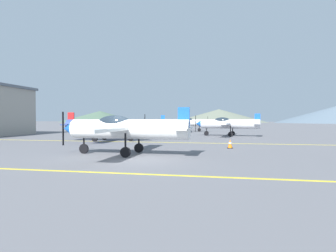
{
  "coord_description": "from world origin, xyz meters",
  "views": [
    {
      "loc": [
        4.38,
        -12.77,
        1.88
      ],
      "look_at": [
        -0.76,
        14.0,
        1.2
      ],
      "focal_mm": 29.41,
      "sensor_mm": 36.0,
      "label": 1
    }
  ],
  "objects_px": {
    "airplane_near": "(124,128)",
    "airplane_mid": "(105,125)",
    "airplane_back": "(184,122)",
    "traffic_cone_front": "(230,144)",
    "airplane_far": "(227,124)"
  },
  "relations": [
    {
      "from": "airplane_near",
      "to": "airplane_mid",
      "type": "distance_m",
      "value": 9.94
    },
    {
      "from": "airplane_near",
      "to": "airplane_mid",
      "type": "relative_size",
      "value": 1.0
    },
    {
      "from": "airplane_back",
      "to": "traffic_cone_front",
      "type": "distance_m",
      "value": 24.04
    },
    {
      "from": "airplane_far",
      "to": "airplane_back",
      "type": "distance_m",
      "value": 11.93
    },
    {
      "from": "airplane_near",
      "to": "traffic_cone_front",
      "type": "relative_size",
      "value": 13.99
    },
    {
      "from": "airplane_mid",
      "to": "traffic_cone_front",
      "type": "distance_m",
      "value": 11.42
    },
    {
      "from": "airplane_near",
      "to": "airplane_mid",
      "type": "bearing_deg",
      "value": 119.62
    },
    {
      "from": "traffic_cone_front",
      "to": "airplane_mid",
      "type": "bearing_deg",
      "value": 157.58
    },
    {
      "from": "airplane_near",
      "to": "airplane_far",
      "type": "bearing_deg",
      "value": 71.74
    },
    {
      "from": "airplane_near",
      "to": "airplane_back",
      "type": "height_order",
      "value": "same"
    },
    {
      "from": "airplane_near",
      "to": "airplane_far",
      "type": "height_order",
      "value": "same"
    },
    {
      "from": "airplane_back",
      "to": "airplane_mid",
      "type": "bearing_deg",
      "value": -103.15
    },
    {
      "from": "airplane_mid",
      "to": "airplane_far",
      "type": "bearing_deg",
      "value": 39.31
    },
    {
      "from": "airplane_back",
      "to": "traffic_cone_front",
      "type": "bearing_deg",
      "value": -75.29
    },
    {
      "from": "airplane_far",
      "to": "traffic_cone_front",
      "type": "height_order",
      "value": "airplane_far"
    }
  ]
}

